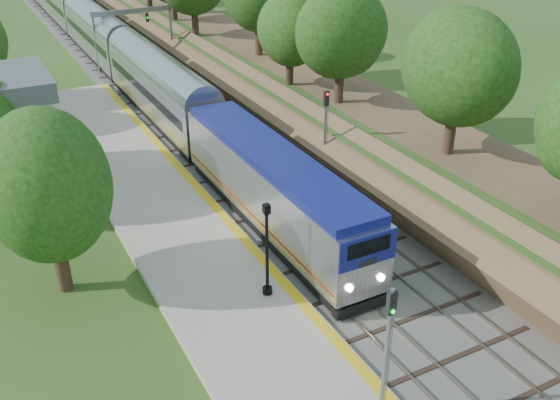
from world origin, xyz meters
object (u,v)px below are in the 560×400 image
signal_gantry (133,22)px  lamppost_far (267,255)px  signal_farside (325,124)px  train (79,20)px  signal_platform (388,338)px

signal_gantry → lamppost_far: (-5.92, -42.39, -2.24)m
signal_gantry → signal_farside: bearing=-83.3°
train → signal_farside: size_ratio=20.51×
train → signal_farside: 48.13m
train → signal_platform: 66.95m
train → signal_platform: size_ratio=22.33×
lamppost_far → signal_farside: (9.65, 10.56, 1.27)m
signal_platform → signal_farside: (9.10, 19.16, 0.02)m
train → lamppost_far: bearing=-93.4°
train → lamppost_far: size_ratio=25.41×
train → lamppost_far: 58.37m
train → signal_platform: bearing=-92.5°
lamppost_far → signal_platform: (0.55, -8.60, 1.25)m
train → signal_farside: signal_farside is taller
lamppost_far → train: bearing=86.6°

